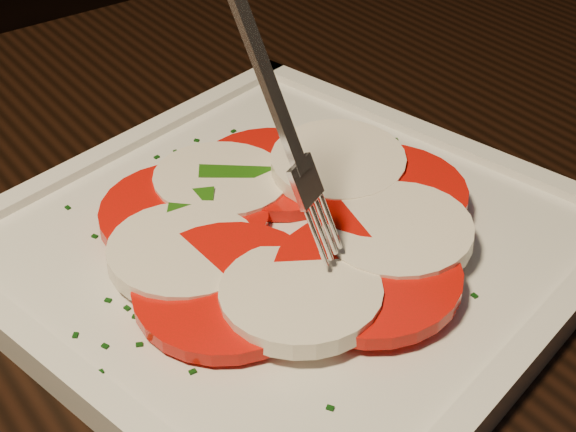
% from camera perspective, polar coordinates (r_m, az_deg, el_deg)
% --- Properties ---
extents(table, '(1.23, 0.85, 0.75)m').
position_cam_1_polar(table, '(0.54, -1.37, -10.96)').
color(table, black).
rests_on(table, ground).
extents(plate, '(0.36, 0.36, 0.01)m').
position_cam_1_polar(plate, '(0.47, -0.00, -2.20)').
color(plate, white).
rests_on(plate, table).
extents(caprese_salad, '(0.26, 0.24, 0.03)m').
position_cam_1_polar(caprese_salad, '(0.46, -0.00, -0.52)').
color(caprese_salad, '#E90905').
rests_on(caprese_salad, plate).
extents(fork, '(0.05, 0.08, 0.17)m').
position_cam_1_polar(fork, '(0.39, -2.26, 8.81)').
color(fork, white).
rests_on(fork, caprese_salad).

